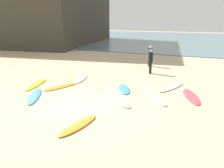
# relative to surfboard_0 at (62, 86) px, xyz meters

# --- Properties ---
(ground_plane) EXTENTS (120.00, 120.00, 0.00)m
(ground_plane) POSITION_rel_surfboard_0_xyz_m (2.13, -2.24, -0.03)
(ground_plane) COLOR #C6B28E
(ocean_water) EXTENTS (120.00, 40.00, 0.08)m
(ocean_water) POSITION_rel_surfboard_0_xyz_m (2.13, 33.67, 0.01)
(ocean_water) COLOR slate
(ocean_water) RESTS_ON ground_plane
(coastal_headland) EXTENTS (22.87, 22.53, 12.14)m
(coastal_headland) POSITION_rel_surfboard_0_xyz_m (-18.72, 19.43, 6.04)
(coastal_headland) COLOR #3D382D
(coastal_headland) RESTS_ON ground_plane
(surfboard_0) EXTENTS (1.29, 2.37, 0.06)m
(surfboard_0) POSITION_rel_surfboard_0_xyz_m (0.00, 0.00, 0.00)
(surfboard_0) COLOR orange
(surfboard_0) RESTS_ON ground_plane
(surfboard_1) EXTENTS (1.75, 2.47, 0.09)m
(surfboard_1) POSITION_rel_surfboard_0_xyz_m (-0.30, -1.94, 0.01)
(surfboard_1) COLOR #529DE1
(surfboard_1) RESTS_ON ground_plane
(surfboard_2) EXTENTS (1.31, 2.55, 0.07)m
(surfboard_2) POSITION_rel_surfboard_0_xyz_m (6.88, 0.98, 0.00)
(surfboard_2) COLOR #E14C5B
(surfboard_2) RESTS_ON ground_plane
(surfboard_3) EXTENTS (1.07, 2.34, 0.08)m
(surfboard_3) POSITION_rel_surfboard_0_xyz_m (0.15, 1.82, 0.01)
(surfboard_3) COLOR silver
(surfboard_3) RESTS_ON ground_plane
(surfboard_4) EXTENTS (1.94, 2.23, 0.08)m
(surfboard_4) POSITION_rel_surfboard_0_xyz_m (5.19, 0.08, 0.01)
(surfboard_4) COLOR white
(surfboard_4) RESTS_ON ground_plane
(surfboard_5) EXTENTS (1.15, 2.60, 0.07)m
(surfboard_5) POSITION_rel_surfboard_0_xyz_m (-1.61, -0.25, 0.00)
(surfboard_5) COLOR yellow
(surfboard_5) RESTS_ON ground_plane
(surfboard_6) EXTENTS (2.11, 2.09, 0.09)m
(surfboard_6) POSITION_rel_surfboard_0_xyz_m (3.68, -0.81, 0.01)
(surfboard_6) COLOR #EFE9CE
(surfboard_6) RESTS_ON ground_plane
(surfboard_7) EXTENTS (1.36, 2.50, 0.07)m
(surfboard_7) POSITION_rel_surfboard_0_xyz_m (5.73, 2.17, 0.01)
(surfboard_7) COLOR beige
(surfboard_7) RESTS_ON ground_plane
(surfboard_8) EXTENTS (0.79, 2.08, 0.08)m
(surfboard_8) POSITION_rel_surfboard_0_xyz_m (3.38, -3.94, 0.01)
(surfboard_8) COLOR orange
(surfboard_8) RESTS_ON ground_plane
(surfboard_9) EXTENTS (1.37, 2.00, 0.07)m
(surfboard_9) POSITION_rel_surfboard_0_xyz_m (3.40, 0.86, 0.00)
(surfboard_9) COLOR #439BE4
(surfboard_9) RESTS_ON ground_plane
(beachgoer_near) EXTENTS (0.37, 0.37, 1.69)m
(beachgoer_near) POSITION_rel_surfboard_0_xyz_m (3.83, 5.13, 0.91)
(beachgoer_near) COLOR black
(beachgoer_near) RESTS_ON ground_plane
(beachgoer_mid) EXTENTS (0.39, 0.39, 1.66)m
(beachgoer_mid) POSITION_rel_surfboard_0_xyz_m (3.22, 7.54, 0.89)
(beachgoer_mid) COLOR black
(beachgoer_mid) RESTS_ON ground_plane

